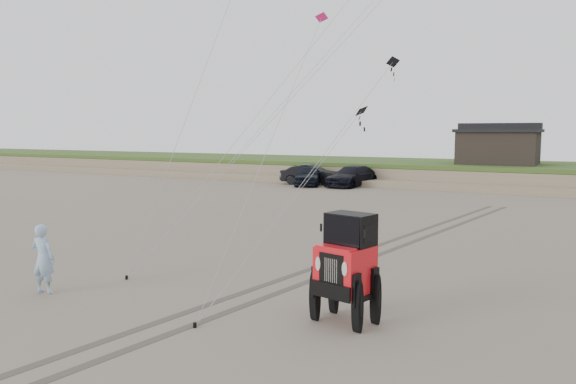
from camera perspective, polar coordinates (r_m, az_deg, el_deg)
name	(u,v)px	position (r m, az deg, el deg)	size (l,w,h in m)	color
ground	(205,298)	(15.32, -8.41, -10.62)	(160.00, 160.00, 0.00)	#6B6054
dune_ridge	(473,174)	(50.11, 18.32, 1.78)	(160.00, 14.25, 1.73)	#7A6B54
cabin	(499,146)	(49.18, 20.61, 4.44)	(6.40, 5.40, 3.35)	black
truck_a	(309,175)	(45.83, 2.20, 1.70)	(1.94, 4.83, 1.64)	black
truck_b	(311,175)	(46.68, 2.36, 1.78)	(1.74, 4.98, 1.64)	black
truck_c	(352,176)	(45.27, 6.53, 1.61)	(2.30, 5.65, 1.64)	black
jeep	(345,280)	(13.13, 5.83, -8.85)	(2.35, 5.46, 2.03)	red
man	(43,259)	(16.77, -23.61, -6.23)	(0.70, 0.46, 1.92)	#80A7C6
stake_main	(127,277)	(17.65, -16.08, -8.34)	(0.08, 0.08, 0.12)	black
stake_aux	(195,325)	(13.18, -9.45, -13.19)	(0.08, 0.08, 0.12)	black
tire_tracks	(378,250)	(21.31, 9.18, -5.83)	(5.22, 29.74, 0.01)	#4C443D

